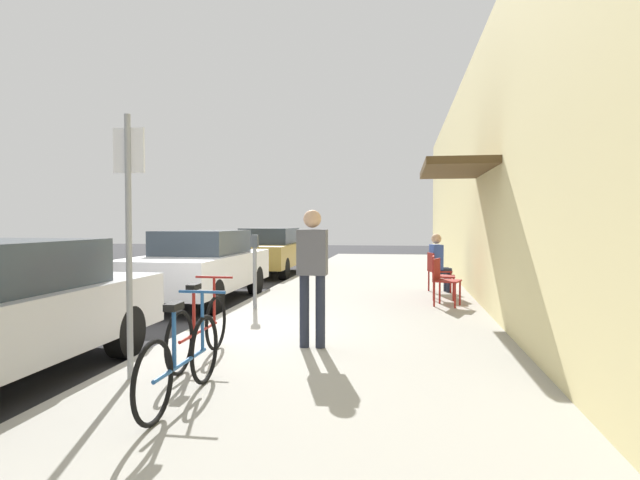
{
  "coord_description": "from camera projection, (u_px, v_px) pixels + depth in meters",
  "views": [
    {
      "loc": [
        3.04,
        -7.3,
        1.67
      ],
      "look_at": [
        0.9,
        6.42,
        1.19
      ],
      "focal_mm": 29.41,
      "sensor_mm": 36.0,
      "label": 1
    }
  ],
  "objects": [
    {
      "name": "ground_plane",
      "position": [
        193.0,
        335.0,
        7.73
      ],
      "size": [
        60.0,
        60.0,
        0.0
      ],
      "primitive_type": "plane",
      "color": "#2D2D30"
    },
    {
      "name": "sidewalk_slab",
      "position": [
        356.0,
        312.0,
        9.36
      ],
      "size": [
        4.5,
        32.0,
        0.12
      ],
      "primitive_type": "cube",
      "color": "#9E9B93",
      "rests_on": "ground_plane"
    },
    {
      "name": "building_facade",
      "position": [
        497.0,
        168.0,
        8.9
      ],
      "size": [
        1.4,
        32.0,
        5.18
      ],
      "color": "beige",
      "rests_on": "ground_plane"
    },
    {
      "name": "parked_car_1",
      "position": [
        201.0,
        265.0,
        10.93
      ],
      "size": [
        1.8,
        4.4,
        1.49
      ],
      "color": "silver",
      "rests_on": "ground_plane"
    },
    {
      "name": "parked_car_2",
      "position": [
        269.0,
        251.0,
        16.59
      ],
      "size": [
        1.8,
        4.4,
        1.48
      ],
      "color": "#A58433",
      "rests_on": "ground_plane"
    },
    {
      "name": "parking_meter",
      "position": [
        255.0,
        266.0,
        9.36
      ],
      "size": [
        0.12,
        0.1,
        1.32
      ],
      "color": "slate",
      "rests_on": "sidewalk_slab"
    },
    {
      "name": "street_sign",
      "position": [
        129.0,
        225.0,
        5.13
      ],
      "size": [
        0.32,
        0.06,
        2.6
      ],
      "color": "gray",
      "rests_on": "sidewalk_slab"
    },
    {
      "name": "bicycle_0",
      "position": [
        182.0,
        360.0,
        4.51
      ],
      "size": [
        0.46,
        1.71,
        0.9
      ],
      "color": "black",
      "rests_on": "sidewalk_slab"
    },
    {
      "name": "bicycle_1",
      "position": [
        199.0,
        329.0,
        5.82
      ],
      "size": [
        0.46,
        1.71,
        0.9
      ],
      "color": "black",
      "rests_on": "sidewalk_slab"
    },
    {
      "name": "cafe_chair_0",
      "position": [
        443.0,
        279.0,
        9.69
      ],
      "size": [
        0.56,
        0.56,
        0.87
      ],
      "color": "maroon",
      "rests_on": "sidewalk_slab"
    },
    {
      "name": "cafe_chair_1",
      "position": [
        440.0,
        274.0,
        10.48
      ],
      "size": [
        0.48,
        0.48,
        0.87
      ],
      "color": "maroon",
      "rests_on": "sidewalk_slab"
    },
    {
      "name": "cafe_chair_2",
      "position": [
        436.0,
        269.0,
        11.58
      ],
      "size": [
        0.53,
        0.53,
        0.87
      ],
      "color": "maroon",
      "rests_on": "sidewalk_slab"
    },
    {
      "name": "seated_patron_2",
      "position": [
        439.0,
        261.0,
        11.57
      ],
      "size": [
        0.49,
        0.44,
        1.29
      ],
      "color": "#232838",
      "rests_on": "sidewalk_slab"
    },
    {
      "name": "pedestrian_standing",
      "position": [
        312.0,
        267.0,
        6.44
      ],
      "size": [
        0.36,
        0.22,
        1.7
      ],
      "color": "#232838",
      "rests_on": "sidewalk_slab"
    }
  ]
}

